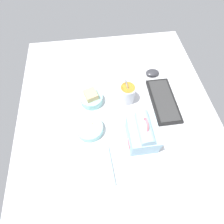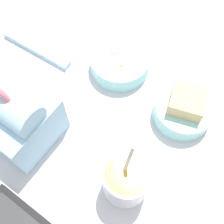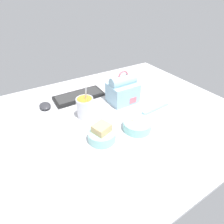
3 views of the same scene
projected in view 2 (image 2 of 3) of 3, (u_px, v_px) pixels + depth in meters
The scene contains 6 objects.
desk_surface at pixel (97, 130), 68.62cm from camera, with size 140.00×110.00×2.00cm.
lunch_bag at pixel (11, 114), 60.99cm from camera, with size 16.32×13.97×19.68cm.
soup_cup at pixel (126, 180), 57.16cm from camera, with size 8.89×8.89×18.56cm.
bento_bowl_sandwich at pixel (184, 109), 66.23cm from camera, with size 12.70×12.70×8.37cm.
bento_bowl_snacks at pixel (120, 62), 72.17cm from camera, with size 13.84×13.84×6.00cm.
chopstick_case at pixel (36, 48), 75.77cm from camera, with size 19.02×3.54×1.60cm.
Camera 2 is at (-17.57, 18.77, 64.83)cm, focal length 50.00 mm.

